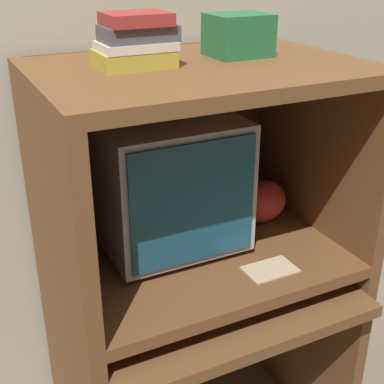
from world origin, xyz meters
name	(u,v)px	position (x,y,z in m)	size (l,w,h in m)	color
wall_back	(145,49)	(0.00, 0.69, 1.30)	(6.00, 0.06, 2.60)	#B2A893
desk_base	(204,348)	(0.00, 0.27, 0.41)	(0.87, 0.70, 0.67)	brown
desk_monitor_shelf	(198,254)	(0.00, 0.32, 0.74)	(0.87, 0.63, 0.09)	brown
hutch_upper	(194,129)	(0.00, 0.35, 1.13)	(0.87, 0.63, 0.55)	brown
crt_monitor	(164,179)	(-0.07, 0.40, 0.97)	(0.40, 0.40, 0.40)	#B2B2B7
keyboard	(211,305)	(-0.05, 0.14, 0.69)	(0.48, 0.14, 0.03)	black
mouse	(296,277)	(0.25, 0.15, 0.69)	(0.07, 0.05, 0.03)	#B7B7B7
snack_bag	(261,201)	(0.27, 0.38, 0.84)	(0.17, 0.13, 0.14)	#BC382D
book_stack	(136,42)	(-0.16, 0.35, 1.38)	(0.20, 0.14, 0.13)	gold
paper_card	(270,269)	(0.13, 0.12, 0.77)	(0.15, 0.09, 0.00)	#CCB28C
storage_box	(238,35)	(0.15, 0.37, 1.38)	(0.16, 0.14, 0.11)	#236638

